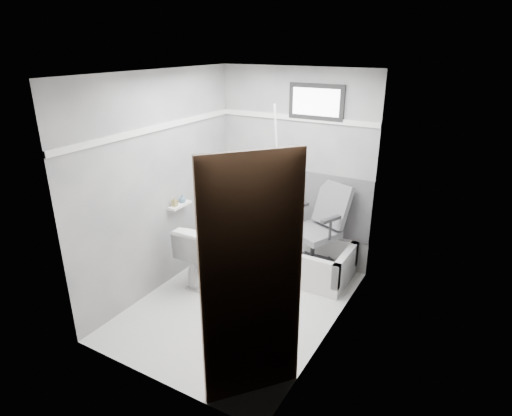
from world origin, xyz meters
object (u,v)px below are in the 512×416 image
Objects in this scene: office_chair at (314,227)px; soap_bottle_a at (175,202)px; toilet at (205,252)px; door at (262,314)px; soap_bottle_b at (182,199)px; bathtub at (289,255)px.

soap_bottle_a is at bearing -124.96° from office_chair.
soap_bottle_a reaches higher than toilet.
door is 2.47m from soap_bottle_b.
soap_bottle_b is (-0.32, 0.03, 0.60)m from toilet.
toilet is at bearing 18.40° from soap_bottle_a.
office_chair is at bearing 27.40° from soap_bottle_b.
door is (1.60, -1.52, 0.64)m from toilet.
soap_bottle_b is (-1.08, -0.65, 0.75)m from bathtub.
soap_bottle_a is 1.23× the size of soap_bottle_b.
door is 2.39m from soap_bottle_a.
toilet is (-0.76, -0.69, 0.15)m from bathtub.
toilet is 0.68m from soap_bottle_b.
bathtub is 12.64× the size of soap_bottle_a.
office_chair is 2.36m from door.
door is at bearing -69.16° from bathtub.
soap_bottle_a is (-1.36, -0.84, 0.33)m from office_chair.
door is at bearing -39.02° from soap_bottle_b.
bathtub is 1.54m from soap_bottle_a.
soap_bottle_a reaches higher than soap_bottle_b.
office_chair reaches higher than toilet.
toilet is 7.66× the size of soap_bottle_b.
toilet is 0.37× the size of door.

